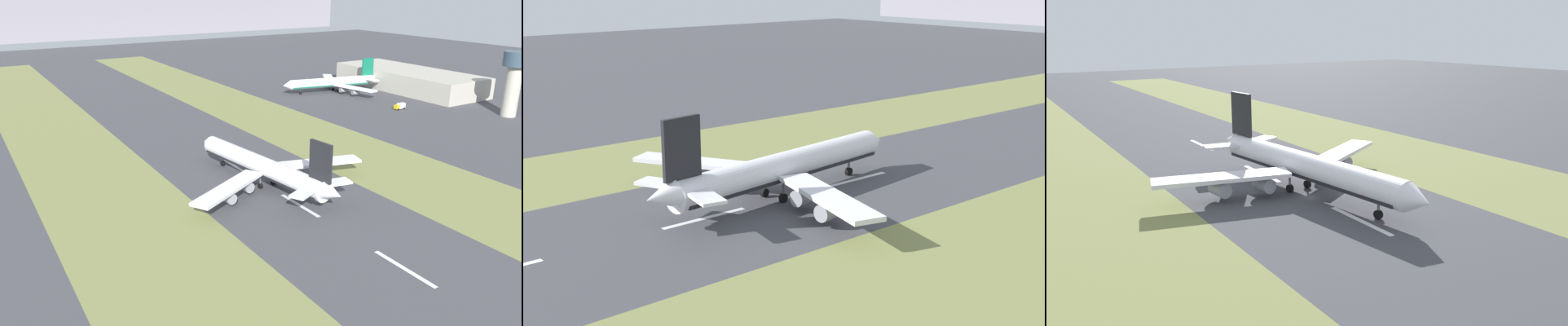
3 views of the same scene
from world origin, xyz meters
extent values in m
plane|color=#424247|center=(0.00, 0.00, 0.00)|extent=(800.00, 800.00, 0.00)
cube|color=olive|center=(-45.00, 0.00, 0.00)|extent=(40.00, 600.00, 0.01)
cube|color=olive|center=(45.00, 0.00, 0.00)|extent=(40.00, 600.00, 0.01)
cube|color=silver|center=(0.00, -62.53, 0.01)|extent=(1.20, 18.00, 0.01)
cube|color=silver|center=(0.00, -22.53, 0.01)|extent=(1.20, 18.00, 0.01)
cube|color=silver|center=(0.00, 17.47, 0.01)|extent=(1.20, 18.00, 0.01)
cylinder|color=white|center=(-0.88, -2.53, 6.20)|extent=(12.75, 56.31, 6.00)
cone|color=white|center=(-4.58, 27.74, 6.20)|extent=(6.44, 5.68, 5.88)
cone|color=white|center=(2.88, -33.31, 7.00)|extent=(5.79, 6.57, 5.10)
cube|color=black|center=(-0.88, -2.53, 4.55)|extent=(12.18, 54.05, 0.70)
cube|color=white|center=(-17.38, -11.82, 5.30)|extent=(28.28, 19.29, 0.90)
cube|color=white|center=(17.37, -7.58, 5.30)|extent=(29.56, 13.32, 0.90)
cylinder|color=#93939E|center=(-9.33, -7.60, 2.85)|extent=(3.76, 5.15, 3.20)
cylinder|color=#93939E|center=(-17.84, -12.16, 2.85)|extent=(3.76, 5.15, 3.20)
cylinder|color=#93939E|center=(8.54, -5.41, 2.85)|extent=(3.76, 5.15, 3.20)
cylinder|color=#93939E|center=(17.90, -7.80, 2.85)|extent=(3.76, 5.15, 3.20)
cube|color=black|center=(2.27, -28.34, 14.70)|extent=(1.76, 8.04, 11.00)
cube|color=white|center=(-3.19, -29.01, 7.20)|extent=(10.92, 8.21, 0.60)
cube|color=white|center=(7.73, -27.68, 7.20)|extent=(10.66, 6.23, 0.60)
cylinder|color=#59595E|center=(-3.46, 18.59, 2.50)|extent=(0.50, 0.50, 3.20)
cylinder|color=black|center=(-3.46, 18.59, 0.90)|extent=(1.11, 1.90, 1.80)
cylinder|color=#59595E|center=(-3.10, -5.83, 2.50)|extent=(0.50, 0.50, 3.20)
cylinder|color=black|center=(-3.10, -5.83, 0.90)|extent=(1.11, 1.90, 1.80)
cylinder|color=#59595E|center=(2.06, -5.20, 2.50)|extent=(0.50, 0.50, 3.20)
cylinder|color=black|center=(2.06, -5.20, 0.90)|extent=(1.11, 1.90, 1.80)
camera|label=1|loc=(-79.31, -130.06, 60.51)|focal=35.00mm
camera|label=2|loc=(106.91, -93.24, 44.48)|focal=50.00mm
camera|label=3|loc=(59.14, 88.41, 35.45)|focal=35.00mm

